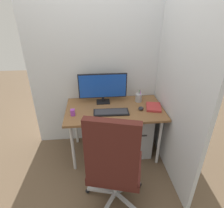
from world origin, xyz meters
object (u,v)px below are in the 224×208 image
at_px(pen_holder, 139,98).
at_px(desk_clamp_accessory, 73,112).
at_px(office_chair, 114,164).
at_px(keyboard, 111,112).
at_px(notebook, 154,107).
at_px(monitor, 103,87).
at_px(mouse, 141,108).
at_px(filing_cabinet, 135,132).

relative_size(pen_holder, desk_clamp_accessory, 2.35).
bearing_deg(office_chair, desk_clamp_accessory, 120.25).
xyz_separation_m(keyboard, notebook, (0.54, 0.07, 0.00)).
distance_m(office_chair, monitor, 1.07).
relative_size(monitor, desk_clamp_accessory, 8.10).
distance_m(mouse, desk_clamp_accessory, 0.83).
relative_size(pen_holder, notebook, 0.79).
distance_m(filing_cabinet, desk_clamp_accessory, 0.93).
bearing_deg(notebook, filing_cabinet, 173.68).
relative_size(keyboard, mouse, 5.06).
height_order(keyboard, desk_clamp_accessory, desk_clamp_accessory).
distance_m(pen_holder, desk_clamp_accessory, 0.89).
bearing_deg(office_chair, monitor, 92.17).
bearing_deg(monitor, notebook, -20.45).
bearing_deg(mouse, pen_holder, 105.15).
distance_m(office_chair, filing_cabinet, 0.99).
bearing_deg(desk_clamp_accessory, keyboard, 1.25).
height_order(notebook, desk_clamp_accessory, desk_clamp_accessory).
height_order(filing_cabinet, keyboard, keyboard).
height_order(monitor, mouse, monitor).
bearing_deg(mouse, desk_clamp_accessory, -156.34).
distance_m(monitor, pen_holder, 0.50).
bearing_deg(desk_clamp_accessory, pen_holder, 18.33).
distance_m(pen_holder, notebook, 0.25).
bearing_deg(pen_holder, office_chair, -113.86).
xyz_separation_m(mouse, pen_holder, (0.02, 0.23, 0.04)).
distance_m(keyboard, desk_clamp_accessory, 0.45).
relative_size(filing_cabinet, keyboard, 1.34).
xyz_separation_m(notebook, desk_clamp_accessory, (-1.00, -0.08, 0.02)).
bearing_deg(filing_cabinet, monitor, 159.20).
relative_size(mouse, notebook, 0.37).
bearing_deg(notebook, office_chair, -113.29).
bearing_deg(filing_cabinet, desk_clamp_accessory, -169.43).
xyz_separation_m(keyboard, desk_clamp_accessory, (-0.45, -0.01, 0.03)).
bearing_deg(mouse, office_chair, -98.83).
xyz_separation_m(office_chair, monitor, (-0.04, 1.02, 0.33)).
bearing_deg(notebook, mouse, -157.95).
bearing_deg(office_chair, filing_cabinet, 65.58).
xyz_separation_m(monitor, mouse, (0.46, -0.26, -0.20)).
height_order(keyboard, notebook, notebook).
bearing_deg(desk_clamp_accessory, monitor, 39.85).
bearing_deg(notebook, monitor, 172.93).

